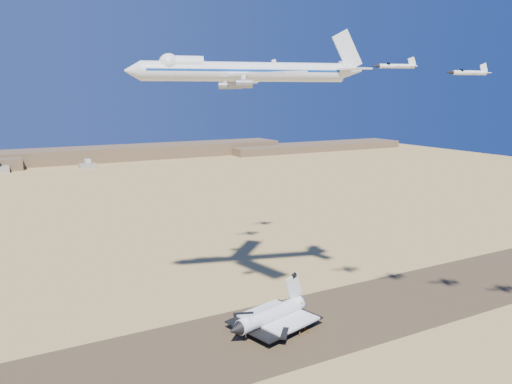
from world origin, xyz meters
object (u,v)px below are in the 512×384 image
chase_jet_b (469,73)px  chase_jet_e (244,82)px  shuttle (271,316)px  chase_jet_f (263,65)px  crew_c (305,329)px  chase_jet_a (396,66)px  crew_b (308,331)px  crew_a (300,334)px  carrier_747 (238,72)px

chase_jet_b → chase_jet_e: bearing=116.3°
shuttle → chase_jet_b: (44.21, -44.10, 88.64)m
shuttle → chase_jet_f: size_ratio=2.69×
crew_c → chase_jet_a: chase_jet_a is taller
crew_b → chase_jet_b: (33.70, -34.56, 92.91)m
crew_c → crew_a: bearing=75.5°
crew_a → crew_b: bearing=-81.7°
crew_c → chase_jet_f: size_ratio=0.11×
crew_a → chase_jet_e: bearing=-9.1°
chase_jet_e → chase_jet_f: (17.10, 12.09, 8.69)m
crew_a → crew_b: crew_a is taller
crew_c → chase_jet_a: size_ratio=0.11×
shuttle → crew_a: shuttle is taller
carrier_747 → chase_jet_a: carrier_747 is taller
crew_c → chase_jet_e: (8.52, 65.89, 92.11)m
crew_b → chase_jet_e: size_ratio=0.11×
chase_jet_a → chase_jet_e: size_ratio=0.97×
crew_b → chase_jet_e: bearing=-26.6°
crew_b → chase_jet_e: 114.79m
crew_b → chase_jet_b: 104.70m
chase_jet_b → chase_jet_f: (-8.04, 114.61, 7.88)m
carrier_747 → chase_jet_e: carrier_747 is taller
crew_c → crew_b: bearing=131.5°
crew_b → chase_jet_b: bearing=-155.1°
carrier_747 → crew_c: bearing=-36.3°
shuttle → crew_b: 14.83m
chase_jet_a → chase_jet_f: (5.72, 97.62, 5.45)m
chase_jet_f → chase_jet_a: bearing=-77.0°
carrier_747 → crew_c: carrier_747 is taller
shuttle → chase_jet_f: 124.89m
chase_jet_b → shuttle: bearing=147.6°
crew_b → chase_jet_e: chase_jet_e is taller
chase_jet_e → chase_jet_f: size_ratio=1.04×
crew_b → chase_jet_e: (8.56, 67.97, 92.11)m
crew_a → carrier_747: bearing=28.8°
carrier_747 → crew_a: size_ratio=50.33×
shuttle → chase_jet_e: 107.20m
crew_c → chase_jet_b: size_ratio=0.11×
crew_c → shuttle: bearing=7.2°
carrier_747 → chase_jet_a: (36.43, -41.20, 0.91)m
crew_c → chase_jet_b: (33.66, -36.63, 92.92)m
crew_a → chase_jet_f: 132.34m
chase_jet_e → crew_a: bearing=-90.1°
shuttle → chase_jet_f: (36.17, 70.51, 96.53)m
crew_b → chase_jet_f: (25.66, 80.05, 100.80)m
carrier_747 → chase_jet_f: 70.72m
carrier_747 → crew_c: (16.53, -21.56, -94.44)m
shuttle → chase_jet_a: size_ratio=2.67×
chase_jet_a → chase_jet_b: bearing=-32.0°
shuttle → crew_b: size_ratio=23.26×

